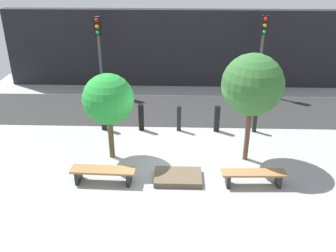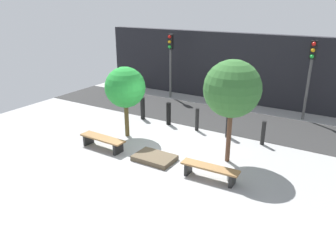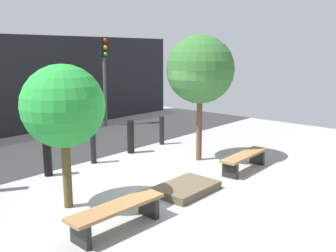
# 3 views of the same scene
# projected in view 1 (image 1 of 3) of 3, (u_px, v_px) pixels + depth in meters

# --- Properties ---
(ground_plane) EXTENTS (18.00, 18.00, 0.00)m
(ground_plane) POSITION_uv_depth(u_px,v_px,m) (178.00, 170.00, 11.37)
(ground_plane) COLOR #969696
(road_strip) EXTENTS (18.00, 3.21, 0.01)m
(road_strip) POSITION_uv_depth(u_px,v_px,m) (179.00, 110.00, 15.43)
(road_strip) COLOR #2A2A2A
(road_strip) RESTS_ON ground
(building_facade) EXTENTS (16.20, 0.50, 3.55)m
(building_facade) POSITION_uv_depth(u_px,v_px,m) (180.00, 48.00, 17.46)
(building_facade) COLOR black
(building_facade) RESTS_ON ground
(bench_left) EXTENTS (1.85, 0.52, 0.44)m
(bench_left) POSITION_uv_depth(u_px,v_px,m) (103.00, 173.00, 10.64)
(bench_left) COLOR black
(bench_left) RESTS_ON ground
(bench_right) EXTENTS (1.80, 0.46, 0.44)m
(bench_right) POSITION_uv_depth(u_px,v_px,m) (254.00, 176.00, 10.52)
(bench_right) COLOR black
(bench_right) RESTS_ON ground
(planter_bed) EXTENTS (1.37, 0.92, 0.17)m
(planter_bed) POSITION_uv_depth(u_px,v_px,m) (178.00, 177.00, 10.86)
(planter_bed) COLOR brown
(planter_bed) RESTS_ON ground
(tree_behind_left_bench) EXTENTS (1.56, 1.56, 2.77)m
(tree_behind_left_bench) POSITION_uv_depth(u_px,v_px,m) (108.00, 100.00, 11.21)
(tree_behind_left_bench) COLOR #504221
(tree_behind_left_bench) RESTS_ON ground
(tree_behind_right_bench) EXTENTS (1.83, 1.83, 3.42)m
(tree_behind_right_bench) POSITION_uv_depth(u_px,v_px,m) (253.00, 85.00, 10.85)
(tree_behind_right_bench) COLOR brown
(tree_behind_right_bench) RESTS_ON ground
(bollard_far_left) EXTENTS (0.21, 0.21, 1.01)m
(bollard_far_left) POSITION_uv_depth(u_px,v_px,m) (104.00, 117.00, 13.63)
(bollard_far_left) COLOR black
(bollard_far_left) RESTS_ON ground
(bollard_left) EXTENTS (0.20, 0.20, 0.98)m
(bollard_left) POSITION_uv_depth(u_px,v_px,m) (141.00, 118.00, 13.60)
(bollard_left) COLOR black
(bollard_left) RESTS_ON ground
(bollard_center) EXTENTS (0.15, 0.15, 0.96)m
(bollard_center) POSITION_uv_depth(u_px,v_px,m) (179.00, 119.00, 13.56)
(bollard_center) COLOR black
(bollard_center) RESTS_ON ground
(bollard_right) EXTENTS (0.21, 0.21, 0.97)m
(bollard_right) POSITION_uv_depth(u_px,v_px,m) (217.00, 119.00, 13.51)
(bollard_right) COLOR black
(bollard_right) RESTS_ON ground
(bollard_far_right) EXTENTS (0.15, 0.15, 0.92)m
(bollard_far_right) POSITION_uv_depth(u_px,v_px,m) (255.00, 120.00, 13.48)
(bollard_far_right) COLOR black
(bollard_far_right) RESTS_ON ground
(traffic_light_west) EXTENTS (0.28, 0.27, 3.43)m
(traffic_light_west) POSITION_uv_depth(u_px,v_px,m) (99.00, 41.00, 16.19)
(traffic_light_west) COLOR #505050
(traffic_light_west) RESTS_ON ground
(traffic_light_mid_west) EXTENTS (0.28, 0.27, 3.51)m
(traffic_light_mid_west) POSITION_uv_depth(u_px,v_px,m) (263.00, 41.00, 15.96)
(traffic_light_mid_west) COLOR #4D4D4D
(traffic_light_mid_west) RESTS_ON ground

